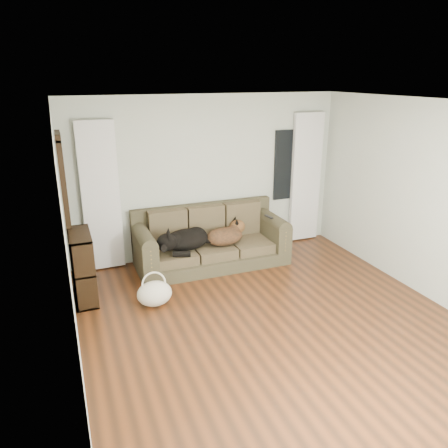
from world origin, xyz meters
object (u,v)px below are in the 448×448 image
object	(u,v)px
bookshelf	(82,264)
dog_black_lab	(184,241)
dog_shepherd	(226,235)
sofa	(212,238)
tote_bag	(155,294)

from	to	relation	value
bookshelf	dog_black_lab	bearing A→B (deg)	12.43
dog_shepherd	bookshelf	distance (m)	2.22
sofa	bookshelf	bearing A→B (deg)	-167.50
dog_black_lab	dog_shepherd	distance (m)	0.68
bookshelf	sofa	bearing A→B (deg)	11.07
dog_shepherd	tote_bag	world-z (taller)	dog_shepherd
sofa	bookshelf	size ratio (longest dim) A/B	2.52
tote_bag	bookshelf	distance (m)	1.04
sofa	dog_black_lab	bearing A→B (deg)	-172.02
sofa	tote_bag	size ratio (longest dim) A/B	5.11
dog_black_lab	dog_shepherd	xyz separation A→B (m)	(0.68, 0.01, 0.01)
dog_shepherd	bookshelf	world-z (taller)	bookshelf
dog_black_lab	tote_bag	distance (m)	1.17
sofa	bookshelf	world-z (taller)	bookshelf
sofa	bookshelf	distance (m)	2.02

